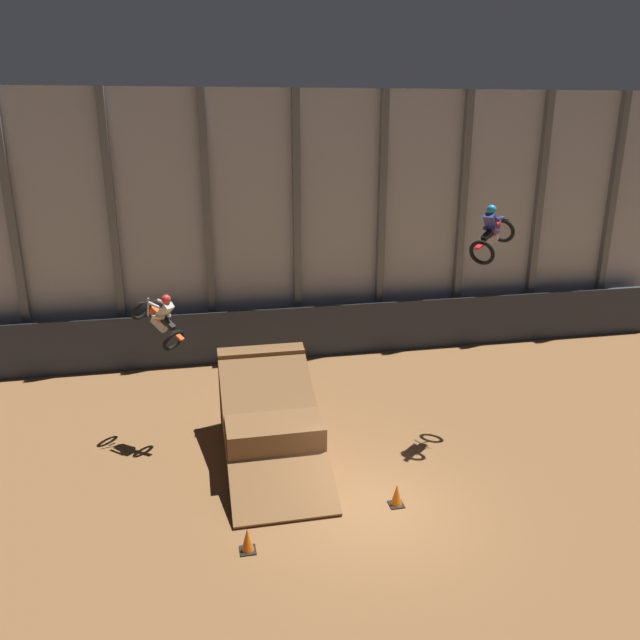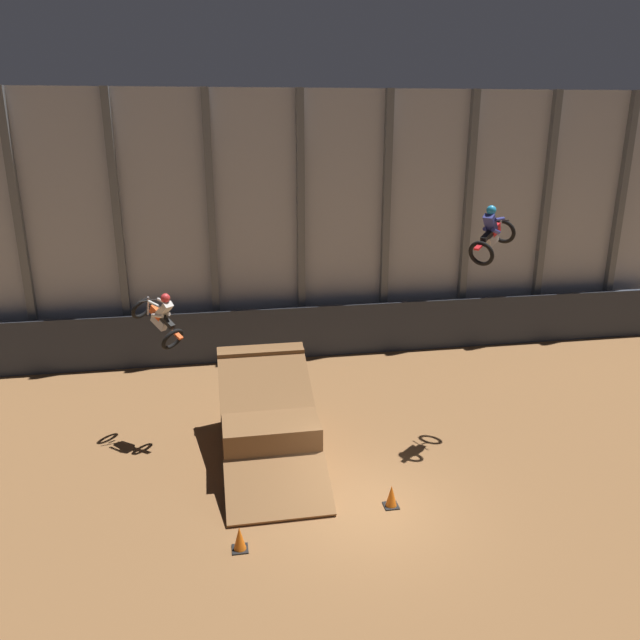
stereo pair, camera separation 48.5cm
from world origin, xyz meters
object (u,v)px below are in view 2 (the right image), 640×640
at_px(rider_bike_left_air, 160,318).
at_px(rider_bike_right_air, 492,235).
at_px(dirt_ramp, 267,419).
at_px(traffic_cone_near_ramp, 240,539).
at_px(traffic_cone_arena_edge, 391,496).

relative_size(rider_bike_left_air, rider_bike_right_air, 0.99).
bearing_deg(dirt_ramp, rider_bike_left_air, 158.05).
bearing_deg(dirt_ramp, traffic_cone_near_ramp, -103.15).
xyz_separation_m(traffic_cone_near_ramp, traffic_cone_arena_edge, (3.75, 0.98, 0.00)).
distance_m(dirt_ramp, rider_bike_left_air, 4.18).
relative_size(traffic_cone_near_ramp, traffic_cone_arena_edge, 1.00).
relative_size(rider_bike_left_air, traffic_cone_arena_edge, 2.95).
xyz_separation_m(rider_bike_left_air, traffic_cone_near_ramp, (1.81, -5.60, -3.44)).
height_order(rider_bike_left_air, rider_bike_right_air, rider_bike_right_air).
bearing_deg(traffic_cone_arena_edge, dirt_ramp, 127.97).
height_order(dirt_ramp, rider_bike_left_air, rider_bike_left_air).
bearing_deg(dirt_ramp, rider_bike_right_air, -3.07).
height_order(dirt_ramp, traffic_cone_arena_edge, dirt_ramp).
height_order(rider_bike_left_air, traffic_cone_arena_edge, rider_bike_left_air).
distance_m(rider_bike_left_air, traffic_cone_near_ramp, 6.82).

